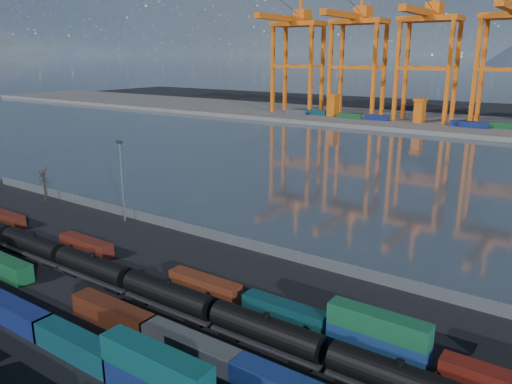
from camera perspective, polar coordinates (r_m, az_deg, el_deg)
The scene contains 13 objects.
ground at distance 69.08m, azimuth -14.86°, elevation -13.54°, with size 700.00×700.00×0.00m, color black.
harbor_water at distance 154.08m, azimuth 16.25°, elevation 2.49°, with size 700.00×700.00×0.00m, color #303C45.
far_quay at distance 254.35m, azimuth 24.16°, elevation 6.88°, with size 700.00×70.00×2.00m, color #514F4C.
container_row_south at distance 70.81m, azimuth -25.88°, elevation -11.71°, with size 141.02×2.64×5.64m.
container_row_mid at distance 79.27m, azimuth -23.82°, elevation -8.94°, with size 142.46×2.65×5.65m.
container_row_north at distance 73.17m, azimuth -6.97°, elevation -9.87°, with size 141.33×2.38×5.08m.
tanker_string at distance 67.98m, azimuth -9.97°, elevation -11.55°, with size 138.79×3.18×4.55m.
waterfront_fence at distance 87.23m, azimuth -0.76°, elevation -5.99°, with size 160.12×0.12×2.20m.
bare_tree at distance 125.03m, azimuth -23.04°, elevation 0.81°, with size 2.04×2.12×7.99m.
yard_light_mast at distance 103.17m, azimuth -15.10°, elevation 1.68°, with size 1.60×0.40×16.60m.
gantry_cranes at distance 247.39m, azimuth 23.17°, elevation 16.61°, with size 202.05×51.94×70.34m.
quay_containers at distance 242.33m, azimuth 20.97°, elevation 7.40°, with size 172.58×10.99×2.60m.
straddle_carriers at distance 244.32m, azimuth 23.28°, elevation 8.30°, with size 140.00×7.00×11.10m.
Camera 1 is at (47.57, -37.83, 32.84)m, focal length 35.00 mm.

